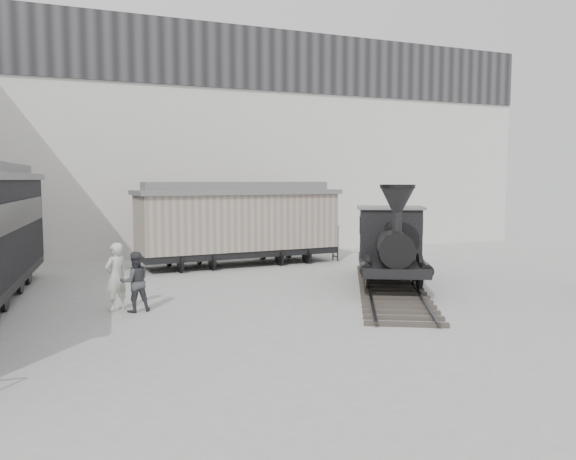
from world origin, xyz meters
name	(u,v)px	position (x,y,z in m)	size (l,w,h in m)	color
ground	(381,318)	(0.00, 0.00, 0.00)	(90.00, 90.00, 0.00)	#9E9E9B
north_wall	(226,142)	(0.00, 14.98, 5.55)	(34.00, 2.51, 11.00)	silver
locomotive	(390,250)	(2.61, 3.73, 1.26)	(6.36, 9.51, 3.41)	#403B34
boxcar	(239,222)	(-0.78, 10.34, 1.86)	(8.83, 3.26, 3.55)	black
visitor_a	(116,277)	(-6.41, 3.51, 0.95)	(0.69, 0.46, 1.90)	silver
visitor_b	(135,282)	(-5.94, 3.16, 0.84)	(0.81, 0.63, 1.68)	#3D3F44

